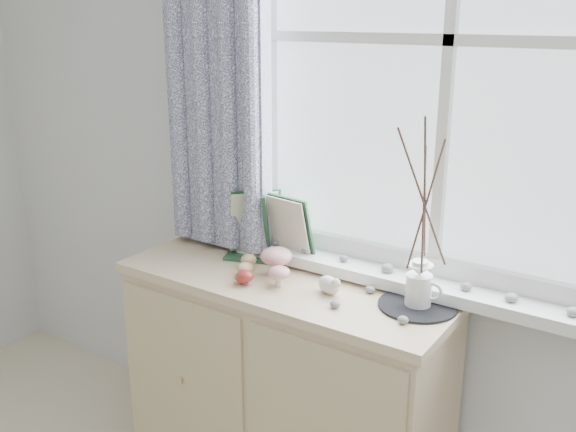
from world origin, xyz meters
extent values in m
cube|color=silver|center=(0.00, 2.00, 1.30)|extent=(4.00, 0.04, 2.60)
cube|color=silver|center=(0.30, 2.00, 1.65)|extent=(1.30, 0.01, 1.40)
cube|color=silver|center=(0.30, 1.92, 0.88)|extent=(1.45, 0.16, 0.04)
cube|color=#091133|center=(-0.52, 1.87, 1.68)|extent=(0.44, 0.06, 1.61)
cube|color=#D0AF92|center=(-0.15, 1.75, 0.41)|extent=(1.17, 0.43, 0.81)
cube|color=#D0AF92|center=(-0.15, 1.75, 0.83)|extent=(1.20, 0.45, 0.03)
cube|color=tan|center=(-0.44, 1.53, 0.41)|extent=(0.55, 0.01, 0.75)
cylinder|color=beige|center=(-0.19, 1.76, 0.89)|extent=(0.03, 0.03, 0.07)
ellipsoid|color=#8B0408|center=(-0.19, 1.76, 0.92)|extent=(0.11, 0.11, 0.06)
cylinder|color=beige|center=(-0.13, 1.69, 0.87)|extent=(0.03, 0.03, 0.05)
ellipsoid|color=#8B0408|center=(-0.13, 1.69, 0.90)|extent=(0.08, 0.08, 0.04)
ellipsoid|color=tan|center=(-0.27, 1.70, 0.88)|extent=(0.06, 0.04, 0.07)
ellipsoid|color=tan|center=(-0.31, 1.77, 0.88)|extent=(0.06, 0.04, 0.07)
ellipsoid|color=maroon|center=(-0.23, 1.64, 0.88)|extent=(0.06, 0.04, 0.07)
cylinder|color=black|center=(0.32, 1.81, 0.85)|extent=(0.25, 0.25, 0.01)
cylinder|color=white|center=(0.32, 1.81, 0.91)|extent=(0.10, 0.10, 0.10)
cone|color=white|center=(0.32, 1.81, 0.97)|extent=(0.08, 0.08, 0.04)
cylinder|color=white|center=(0.32, 1.81, 0.99)|extent=(0.05, 0.05, 0.02)
torus|color=white|center=(0.37, 1.81, 0.91)|extent=(0.06, 0.02, 0.06)
ellipsoid|color=gray|center=(0.11, 1.65, 0.86)|extent=(0.03, 0.03, 0.02)
ellipsoid|color=gray|center=(0.15, 1.81, 0.86)|extent=(0.03, 0.03, 0.02)
ellipsoid|color=gray|center=(0.33, 1.67, 0.86)|extent=(0.03, 0.03, 0.02)
camera|label=1|loc=(1.00, 0.07, 1.73)|focal=40.00mm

